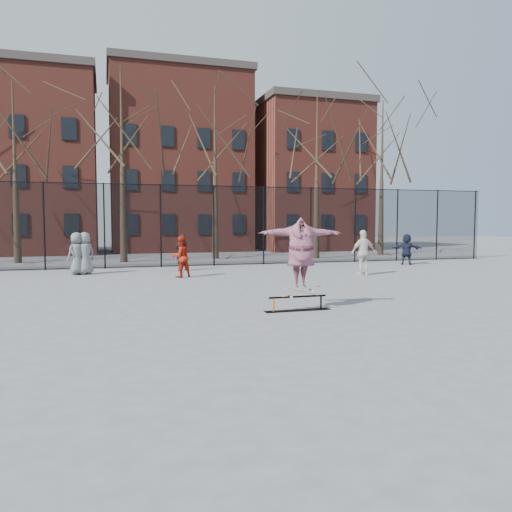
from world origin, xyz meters
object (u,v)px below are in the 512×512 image
object	(u,v)px
skater	(301,257)
bystander_extra	(85,253)
skate_rail	(298,305)
bystander_red	(181,257)
skateboard	(301,293)
bystander_navy	(407,249)
bystander_black	(182,252)
bystander_white	(363,253)
bystander_grey	(77,254)

from	to	relation	value
skater	bystander_extra	xyz separation A→B (m)	(-5.45, 10.48, -0.46)
skate_rail	bystander_red	bearing A→B (deg)	101.67
skateboard	skater	xyz separation A→B (m)	(0.00, -0.00, 0.92)
skater	bystander_extra	bearing A→B (deg)	126.52
bystander_extra	skateboard	bearing A→B (deg)	86.04
skater	bystander_navy	world-z (taller)	skater
skater	bystander_black	bearing A→B (deg)	106.05
skate_rail	bystander_white	xyz separation A→B (m)	(5.63, 6.88, 0.79)
bystander_black	skate_rail	bearing A→B (deg)	86.33
bystander_black	bystander_extra	bearing A→B (deg)	-4.53
skate_rail	skateboard	bearing A→B (deg)	0.00
skateboard	bystander_grey	xyz separation A→B (m)	(-5.76, 10.42, 0.45)
bystander_black	bystander_white	world-z (taller)	bystander_white
bystander_grey	bystander_black	bearing A→B (deg)	148.63
skate_rail	bystander_red	size ratio (longest dim) A/B	1.04
skate_rail	skater	size ratio (longest dim) A/B	0.80
skateboard	skater	size ratio (longest dim) A/B	0.43
bystander_white	bystander_navy	bearing A→B (deg)	-142.52
bystander_red	skateboard	bearing A→B (deg)	83.48
skateboard	bystander_red	world-z (taller)	bystander_red
bystander_black	bystander_white	size ratio (longest dim) A/B	0.88
bystander_navy	bystander_red	bearing A→B (deg)	48.97
skateboard	bystander_red	distance (m)	8.42
skate_rail	skater	distance (m)	1.20
bystander_white	bystander_red	bearing A→B (deg)	-12.57
skate_rail	bystander_extra	distance (m)	11.80
skateboard	bystander_extra	distance (m)	11.82
skate_rail	bystander_grey	bearing A→B (deg)	118.56
skater	bystander_grey	distance (m)	11.91
skateboard	bystander_extra	size ratio (longest dim) A/B	0.52
skate_rail	skateboard	world-z (taller)	skateboard
skater	bystander_red	xyz separation A→B (m)	(-1.78, 8.22, -0.53)
bystander_white	bystander_extra	bearing A→B (deg)	-20.36
bystander_black	bystander_red	distance (m)	2.71
skater	skate_rail	bearing A→B (deg)	-170.96
bystander_grey	bystander_red	bearing A→B (deg)	113.52
bystander_grey	bystander_navy	bearing A→B (deg)	143.43
bystander_red	bystander_navy	distance (m)	12.15
bystander_black	bystander_white	bearing A→B (deg)	139.48
bystander_black	bystander_navy	world-z (taller)	bystander_black
bystander_grey	bystander_white	size ratio (longest dim) A/B	0.95
bystander_navy	skateboard	bearing A→B (deg)	83.84
skateboard	bystander_white	bearing A→B (deg)	51.12
skate_rail	bystander_black	world-z (taller)	bystander_black
skateboard	bystander_white	size ratio (longest dim) A/B	0.49
bystander_black	bystander_red	size ratio (longest dim) A/B	1.00
bystander_navy	skate_rail	bearing A→B (deg)	83.60
skate_rail	bystander_black	bearing A→B (deg)	96.57
skateboard	bystander_black	xyz separation A→B (m)	(-1.34, 10.89, 0.39)
skate_rail	bystander_red	distance (m)	8.42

